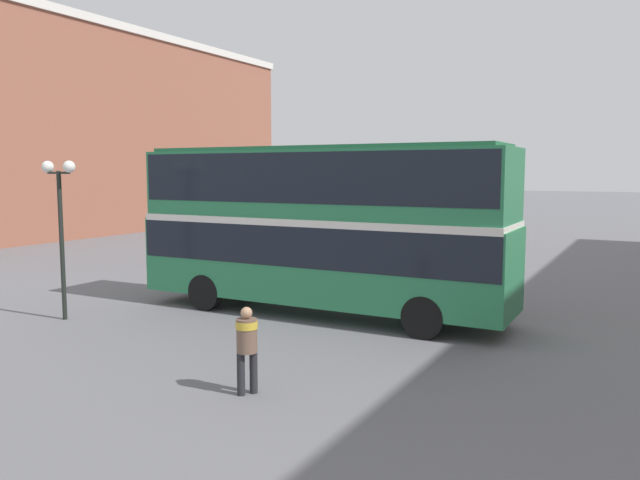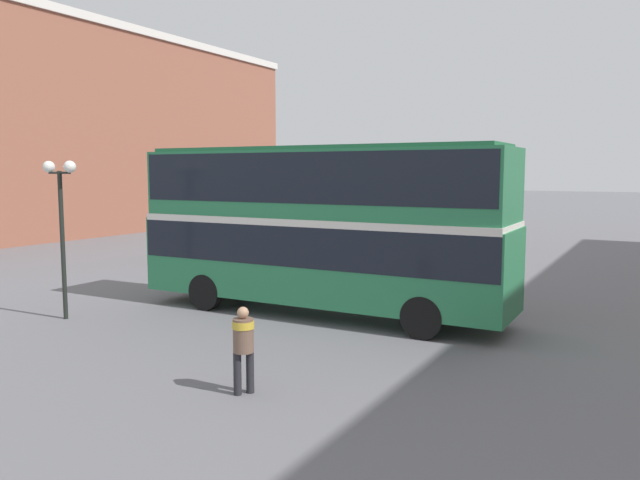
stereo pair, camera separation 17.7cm
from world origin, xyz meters
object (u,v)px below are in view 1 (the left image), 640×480
at_px(double_decker_bus, 320,219).
at_px(parked_car_side_street, 330,235).
at_px(parked_car_kerb_near, 207,241).
at_px(parked_car_kerb_far, 300,224).
at_px(pedestrian_foreground, 247,341).
at_px(street_lamp_twin_globe, 60,203).

bearing_deg(double_decker_bus, parked_car_side_street, 116.12).
xyz_separation_m(parked_car_kerb_near, parked_car_kerb_far, (-0.62, 9.68, 0.04)).
relative_size(pedestrian_foreground, parked_car_kerb_near, 0.36).
xyz_separation_m(parked_car_kerb_far, parked_car_side_street, (4.40, -4.54, -0.02)).
distance_m(double_decker_bus, parked_car_kerb_near, 12.82).
bearing_deg(parked_car_side_street, double_decker_bus, -72.67).
bearing_deg(parked_car_kerb_far, parked_car_side_street, -35.76).
xyz_separation_m(double_decker_bus, parked_car_kerb_far, (-10.75, 17.31, -1.86)).
distance_m(double_decker_bus, parked_car_kerb_far, 20.47).
relative_size(double_decker_bus, parked_car_side_street, 2.48).
xyz_separation_m(double_decker_bus, street_lamp_twin_globe, (-5.85, -3.87, 0.47)).
relative_size(parked_car_kerb_near, parked_car_kerb_far, 1.02).
distance_m(double_decker_bus, pedestrian_foreground, 6.74).
height_order(pedestrian_foreground, parked_car_kerb_far, parked_car_kerb_far).
bearing_deg(street_lamp_twin_globe, pedestrian_foreground, -16.97).
xyz_separation_m(pedestrian_foreground, parked_car_kerb_far, (-12.64, 23.55, -0.14)).
height_order(parked_car_kerb_near, parked_car_side_street, parked_car_side_street).
height_order(parked_car_kerb_far, parked_car_side_street, parked_car_kerb_far).
height_order(pedestrian_foreground, parked_car_kerb_near, pedestrian_foreground).
height_order(double_decker_bus, parked_car_side_street, double_decker_bus).
bearing_deg(parked_car_kerb_far, parked_car_kerb_near, -76.19).
height_order(pedestrian_foreground, parked_car_side_street, parked_car_side_street).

